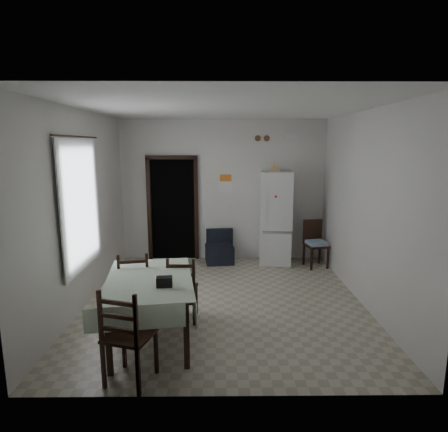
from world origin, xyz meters
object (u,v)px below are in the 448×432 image
at_px(fridge, 275,218).
at_px(navy_seat, 220,247).
at_px(corner_chair, 316,244).
at_px(dining_chair_far_left, 134,285).
at_px(dining_table, 150,310).
at_px(dining_chair_far_right, 183,288).
at_px(dining_chair_near_head, 129,334).

bearing_deg(fridge, navy_seat, -173.44).
bearing_deg(corner_chair, navy_seat, 158.69).
xyz_separation_m(corner_chair, dining_chair_far_left, (-3.07, -2.24, 0.03)).
height_order(dining_table, dining_chair_far_right, dining_chair_far_right).
height_order(dining_table, dining_chair_far_left, dining_chair_far_left).
height_order(navy_seat, dining_table, dining_table).
distance_m(dining_table, dining_chair_near_head, 0.83).
distance_m(fridge, dining_chair_far_right, 3.06).
bearing_deg(dining_chair_far_left, corner_chair, -154.51).
relative_size(dining_chair_far_right, dining_chair_near_head, 0.89).
bearing_deg(navy_seat, dining_chair_near_head, -109.34).
distance_m(dining_chair_far_left, dining_chair_near_head, 1.42).
bearing_deg(fridge, corner_chair, -13.61).
relative_size(navy_seat, corner_chair, 0.72).
distance_m(fridge, corner_chair, 0.96).
relative_size(fridge, corner_chair, 2.02).
height_order(dining_chair_far_right, dining_chair_near_head, dining_chair_near_head).
relative_size(navy_seat, dining_table, 0.43).
xyz_separation_m(fridge, dining_table, (-1.97, -3.11, -0.53)).
bearing_deg(corner_chair, fridge, 147.04).
bearing_deg(dining_chair_near_head, dining_table, -77.15).
bearing_deg(fridge, dining_chair_far_left, -125.60).
height_order(fridge, dining_table, fridge).
xyz_separation_m(dining_table, dining_chair_near_head, (-0.06, -0.82, 0.12)).
bearing_deg(dining_table, fridge, 49.28).
relative_size(fridge, dining_table, 1.21).
bearing_deg(dining_table, dining_chair_far_left, 110.77).
distance_m(fridge, dining_chair_far_left, 3.44).
xyz_separation_m(corner_chair, dining_chair_far_right, (-2.41, -2.26, -0.00)).
distance_m(navy_seat, dining_table, 3.22).
bearing_deg(dining_chair_near_head, dining_chair_far_left, -62.49).
bearing_deg(dining_chair_near_head, fridge, -100.55).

